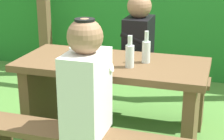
{
  "coord_description": "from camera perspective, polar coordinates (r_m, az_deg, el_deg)",
  "views": [
    {
      "loc": [
        0.78,
        -2.5,
        1.54
      ],
      "look_at": [
        0.0,
        0.0,
        0.66
      ],
      "focal_mm": 59.61,
      "sensor_mm": 36.0,
      "label": 1
    }
  ],
  "objects": [
    {
      "name": "cell_phone",
      "position": [
        2.68,
        -5.89,
        0.93
      ],
      "size": [
        0.08,
        0.14,
        0.01
      ],
      "primitive_type": "cube",
      "rotation": [
        0.0,
        0.0,
        -0.07
      ],
      "color": "silver",
      "rests_on": "picnic_table"
    },
    {
      "name": "bottle_left",
      "position": [
        2.7,
        5.26,
        2.99
      ],
      "size": [
        0.06,
        0.06,
        0.23
      ],
      "color": "silver",
      "rests_on": "picnic_table"
    },
    {
      "name": "person_black_coat",
      "position": [
        3.26,
        4.09,
        4.82
      ],
      "size": [
        0.25,
        0.35,
        0.72
      ],
      "color": "black",
      "rests_on": "bench_far"
    },
    {
      "name": "person_white_shirt",
      "position": [
        2.2,
        -3.96,
        -2.01
      ],
      "size": [
        0.25,
        0.35,
        0.72
      ],
      "color": "white",
      "rests_on": "bench_near"
    },
    {
      "name": "bench_far",
      "position": [
        3.41,
        2.93,
        -2.54
      ],
      "size": [
        1.4,
        0.24,
        0.44
      ],
      "color": "brown",
      "rests_on": "ground_plane"
    },
    {
      "name": "hedge_backdrop",
      "position": [
        4.83,
        7.97,
        10.43
      ],
      "size": [
        6.4,
        0.81,
        1.75
      ],
      "primitive_type": "cube",
      "color": "#237828",
      "rests_on": "ground_plane"
    },
    {
      "name": "bottle_right",
      "position": [
        2.59,
        2.74,
        2.35
      ],
      "size": [
        0.06,
        0.06,
        0.23
      ],
      "color": "silver",
      "rests_on": "picnic_table"
    },
    {
      "name": "picnic_table",
      "position": [
        2.82,
        -0.0,
        -3.19
      ],
      "size": [
        1.4,
        0.64,
        0.73
      ],
      "color": "brown",
      "rests_on": "ground_plane"
    },
    {
      "name": "drinking_glass",
      "position": [
        2.8,
        -5.9,
        2.56
      ],
      "size": [
        0.07,
        0.07,
        0.09
      ],
      "primitive_type": "cylinder",
      "color": "silver",
      "rests_on": "picnic_table"
    }
  ]
}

